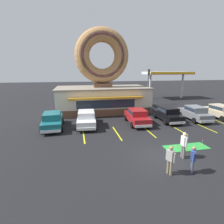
# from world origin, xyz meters

# --- Properties ---
(ground_plane) EXTENTS (160.00, 160.00, 0.00)m
(ground_plane) POSITION_xyz_m (0.00, 0.00, 0.00)
(ground_plane) COLOR black
(donut_shop_building) EXTENTS (12.30, 6.75, 10.96)m
(donut_shop_building) POSITION_xyz_m (-1.92, 13.94, 3.74)
(donut_shop_building) COLOR brown
(donut_shop_building) RESTS_ON ground
(putting_mat) EXTENTS (3.27, 1.20, 0.03)m
(putting_mat) POSITION_xyz_m (2.33, 1.01, 0.01)
(putting_mat) COLOR green
(putting_mat) RESTS_ON ground
(mini_donut_near_left) EXTENTS (0.13, 0.13, 0.04)m
(mini_donut_near_left) POSITION_xyz_m (1.59, 1.23, 0.05)
(mini_donut_near_left) COLOR #D8667F
(mini_donut_near_left) RESTS_ON putting_mat
(mini_donut_near_right) EXTENTS (0.13, 0.13, 0.04)m
(mini_donut_near_right) POSITION_xyz_m (2.22, 0.72, 0.05)
(mini_donut_near_right) COLOR brown
(mini_donut_near_right) RESTS_ON putting_mat
(mini_donut_mid_left) EXTENTS (0.13, 0.13, 0.04)m
(mini_donut_mid_left) POSITION_xyz_m (1.91, 0.53, 0.05)
(mini_donut_mid_left) COLOR brown
(mini_donut_mid_left) RESTS_ON putting_mat
(mini_donut_mid_centre) EXTENTS (0.13, 0.13, 0.04)m
(mini_donut_mid_centre) POSITION_xyz_m (1.82, 1.16, 0.05)
(mini_donut_mid_centre) COLOR #A5724C
(mini_donut_mid_centre) RESTS_ON putting_mat
(mini_donut_mid_right) EXTENTS (0.13, 0.13, 0.04)m
(mini_donut_mid_right) POSITION_xyz_m (3.40, 0.96, 0.05)
(mini_donut_mid_right) COLOR #A5724C
(mini_donut_mid_right) RESTS_ON putting_mat
(mini_donut_far_left) EXTENTS (0.13, 0.13, 0.04)m
(mini_donut_far_left) POSITION_xyz_m (2.57, 1.40, 0.05)
(mini_donut_far_left) COLOR #A5724C
(mini_donut_far_left) RESTS_ON putting_mat
(golf_ball) EXTENTS (0.04, 0.04, 0.04)m
(golf_ball) POSITION_xyz_m (2.05, 0.72, 0.05)
(golf_ball) COLOR white
(golf_ball) RESTS_ON putting_mat
(putting_flag_pin) EXTENTS (0.13, 0.01, 0.55)m
(putting_flag_pin) POSITION_xyz_m (3.76, 1.08, 0.44)
(putting_flag_pin) COLOR silver
(putting_flag_pin) RESTS_ON putting_mat
(car_teal) EXTENTS (2.09, 4.61, 1.60)m
(car_teal) POSITION_xyz_m (-7.85, 7.60, 0.87)
(car_teal) COLOR #196066
(car_teal) RESTS_ON ground
(car_champagne) EXTENTS (2.15, 4.64, 1.60)m
(car_champagne) POSITION_xyz_m (11.14, 7.57, 0.87)
(car_champagne) COLOR #BCAD89
(car_champagne) RESTS_ON ground
(car_grey) EXTENTS (2.11, 4.62, 1.60)m
(car_grey) POSITION_xyz_m (7.73, 7.48, 0.87)
(car_grey) COLOR slate
(car_grey) RESTS_ON ground
(car_white) EXTENTS (2.21, 4.66, 1.60)m
(car_white) POSITION_xyz_m (-4.56, 7.61, 0.87)
(car_white) COLOR silver
(car_white) RESTS_ON ground
(car_black) EXTENTS (2.06, 4.60, 1.60)m
(car_black) POSITION_xyz_m (4.42, 7.65, 0.87)
(car_black) COLOR black
(car_black) RESTS_ON ground
(car_red) EXTENTS (2.15, 4.64, 1.60)m
(car_red) POSITION_xyz_m (0.74, 7.35, 0.87)
(car_red) COLOR maroon
(car_red) RESTS_ON ground
(pedestrian_blue_sweater_man) EXTENTS (0.25, 0.60, 1.75)m
(pedestrian_blue_sweater_man) POSITION_xyz_m (1.14, -0.33, 0.98)
(pedestrian_blue_sweater_man) COLOR slate
(pedestrian_blue_sweater_man) RESTS_ON ground
(pedestrian_hooded_kid) EXTENTS (0.41, 0.51, 1.58)m
(pedestrian_hooded_kid) POSITION_xyz_m (0.63, -1.98, 0.87)
(pedestrian_hooded_kid) COLOR #474C66
(pedestrian_hooded_kid) RESTS_ON ground
(pedestrian_leather_jacket_man) EXTENTS (0.36, 0.56, 1.65)m
(pedestrian_leather_jacket_man) POSITION_xyz_m (-0.66, -1.84, 0.91)
(pedestrian_leather_jacket_man) COLOR #7F7056
(pedestrian_leather_jacket_man) RESTS_ON ground
(trash_bin) EXTENTS (0.57, 0.57, 0.97)m
(trash_bin) POSITION_xyz_m (3.88, 10.72, 0.50)
(trash_bin) COLOR #51565B
(trash_bin) RESTS_ON ground
(traffic_light_pole) EXTENTS (0.28, 0.47, 5.80)m
(traffic_light_pole) POSITION_xyz_m (5.98, 17.02, 3.71)
(traffic_light_pole) COLOR #595B60
(traffic_light_pole) RESTS_ON ground
(gas_station_canopy) EXTENTS (9.00, 4.46, 5.30)m
(gas_station_canopy) POSITION_xyz_m (12.30, 22.55, 4.86)
(gas_station_canopy) COLOR silver
(gas_station_canopy) RESTS_ON ground
(parking_stripe_far_left) EXTENTS (0.12, 3.60, 0.01)m
(parking_stripe_far_left) POSITION_xyz_m (-4.99, 5.00, 0.00)
(parking_stripe_far_left) COLOR yellow
(parking_stripe_far_left) RESTS_ON ground
(parking_stripe_left) EXTENTS (0.12, 3.60, 0.01)m
(parking_stripe_left) POSITION_xyz_m (-1.99, 5.00, 0.00)
(parking_stripe_left) COLOR yellow
(parking_stripe_left) RESTS_ON ground
(parking_stripe_mid_left) EXTENTS (0.12, 3.60, 0.01)m
(parking_stripe_mid_left) POSITION_xyz_m (1.01, 5.00, 0.00)
(parking_stripe_mid_left) COLOR yellow
(parking_stripe_mid_left) RESTS_ON ground
(parking_stripe_centre) EXTENTS (0.12, 3.60, 0.01)m
(parking_stripe_centre) POSITION_xyz_m (4.01, 5.00, 0.00)
(parking_stripe_centre) COLOR yellow
(parking_stripe_centre) RESTS_ON ground
(parking_stripe_mid_right) EXTENTS (0.12, 3.60, 0.01)m
(parking_stripe_mid_right) POSITION_xyz_m (7.01, 5.00, 0.00)
(parking_stripe_mid_right) COLOR yellow
(parking_stripe_mid_right) RESTS_ON ground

